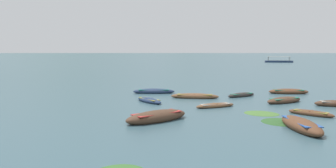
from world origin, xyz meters
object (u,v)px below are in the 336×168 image
Objects in this scene: rowboat_0 at (311,113)px; rowboat_10 at (215,106)px; rowboat_2 at (284,100)px; rowboat_11 at (154,91)px; ferry_0 at (279,61)px; rowboat_3 at (195,96)px; rowboat_7 at (157,117)px; rowboat_5 at (149,100)px; rowboat_9 at (301,125)px; rowboat_8 at (241,95)px; rowboat_4 at (289,92)px.

rowboat_0 reaches higher than rowboat_10.
rowboat_2 is 0.91× the size of rowboat_11.
rowboat_0 is at bearing -107.77° from ferry_0.
rowboat_3 is 10.54m from rowboat_7.
rowboat_2 is 0.86× the size of rowboat_3.
rowboat_5 is 13.44m from rowboat_9.
rowboat_11 is (-11.49, 6.27, 0.00)m from rowboat_2.
rowboat_7 is (-3.22, -10.04, 0.08)m from rowboat_3.
rowboat_11 is (-8.99, 15.94, -0.05)m from rowboat_9.
rowboat_11 is (-8.64, 2.57, 0.04)m from rowboat_8.
rowboat_0 is 0.64× the size of rowboat_11.
rowboat_9 is (4.98, -12.31, 0.06)m from rowboat_3.
rowboat_0 is 0.25× the size of ferry_0.
rowboat_8 is 9.01m from rowboat_11.
rowboat_8 is (-2.71, 9.28, 0.01)m from rowboat_0.
ferry_0 is (41.54, 107.27, 0.31)m from rowboat_10.
rowboat_5 is 5.92m from rowboat_10.
rowboat_4 is at bearing 66.58° from rowboat_2.
rowboat_9 is (0.35, -13.37, 0.09)m from rowboat_8.
rowboat_10 is 0.79× the size of rowboat_11.
ferry_0 reaches higher than rowboat_8.
rowboat_0 is at bearing -103.37° from rowboat_4.
rowboat_0 is 0.68× the size of rowboat_4.
rowboat_11 is at bearing 121.19° from rowboat_10.
rowboat_7 is at bearing -145.37° from rowboat_2.
rowboat_9 reaches higher than rowboat_2.
rowboat_4 is at bearing 71.96° from rowboat_9.
rowboat_7 is at bearing -170.24° from rowboat_0.
ferry_0 reaches higher than rowboat_7.
rowboat_2 reaches higher than rowboat_0.
rowboat_9 is 1.27× the size of rowboat_10.
rowboat_11 is at bearing 179.02° from rowboat_4.
ferry_0 is (46.76, 98.65, 0.25)m from rowboat_11.
rowboat_9 is at bearing -15.49° from rowboat_7.
rowboat_10 is at bearing -159.51° from rowboat_2.
rowboat_0 is 0.84× the size of rowboat_8.
rowboat_11 is 0.38× the size of ferry_0.
rowboat_11 reaches higher than rowboat_5.
rowboat_7 is 1.02× the size of rowboat_11.
rowboat_2 is at bearing -52.37° from rowboat_8.
rowboat_0 is 0.81× the size of rowboat_10.
rowboat_9 is at bearing -104.51° from rowboat_2.
rowboat_4 is at bearing -108.27° from ferry_0.
rowboat_2 is 6.57m from rowboat_4.
rowboat_7 is at bearing -131.26° from rowboat_10.
rowboat_5 is (-11.48, 5.78, 0.01)m from rowboat_0.
rowboat_4 is 1.24× the size of rowboat_8.
rowboat_7 is at bearing -125.29° from rowboat_8.
rowboat_0 is 116.04m from ferry_0.
rowboat_4 reaches higher than rowboat_11.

